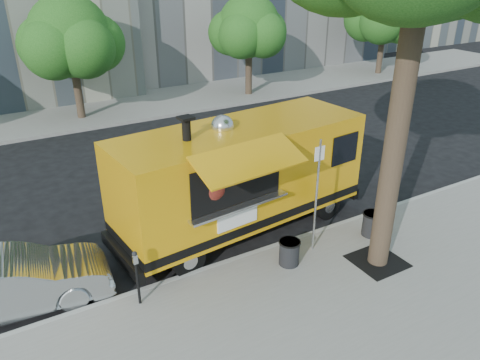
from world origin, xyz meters
The scene contains 14 objects.
ground centered at (0.00, 0.00, 0.00)m, with size 120.00×120.00×0.00m, color black.
sidewalk centered at (0.00, -4.00, 0.07)m, with size 60.00×6.00×0.15m, color gray.
curb centered at (0.00, -0.93, 0.07)m, with size 60.00×0.14×0.16m, color #999993.
far_sidewalk centered at (0.00, 13.50, 0.07)m, with size 60.00×5.00×0.15m, color gray.
tree_well centered at (2.60, -2.80, 0.15)m, with size 1.20×1.20×0.02m, color black.
far_tree_b centered at (-1.00, 12.70, 3.83)m, with size 3.60×3.60×5.50m.
far_tree_c centered at (8.00, 12.40, 3.72)m, with size 3.24×3.24×5.21m.
far_tree_d centered at (18.00, 12.60, 3.89)m, with size 3.78×3.78×5.64m.
sign_post centered at (1.55, -1.55, 1.85)m, with size 0.28×0.06×3.00m.
parking_meter centered at (-3.00, -1.35, 0.98)m, with size 0.11×0.11×1.33m.
food_truck centered at (0.55, 0.42, 1.68)m, with size 7.40×3.89×3.57m.
sedan centered at (-5.36, 0.00, 0.68)m, with size 1.43×4.11×1.35m, color #9EA1A5.
trash_bin_left centered at (0.65, -1.78, 0.49)m, with size 0.53×0.53×0.64m.
trash_bin_right centered at (3.34, -1.80, 0.50)m, with size 0.55×0.55×0.66m.
Camera 1 is at (-5.14, -9.39, 6.93)m, focal length 35.00 mm.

